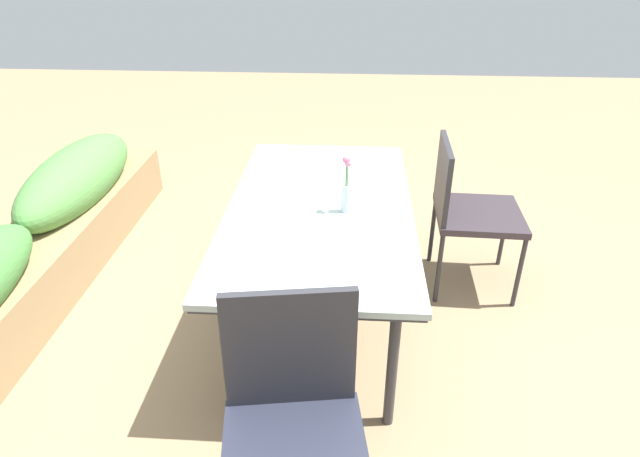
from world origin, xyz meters
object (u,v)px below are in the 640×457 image
object	(u,v)px
flower_vase	(346,189)
planter_box	(30,250)
dining_table	(320,214)
chair_end_left	(293,418)
chair_near_right	(466,205)

from	to	relation	value
flower_vase	planter_box	bearing A→B (deg)	85.21
flower_vase	planter_box	distance (m)	1.93
dining_table	chair_end_left	bearing A→B (deg)	179.41
chair_end_left	flower_vase	distance (m)	1.23
chair_near_right	planter_box	world-z (taller)	chair_near_right
chair_near_right	planter_box	distance (m)	2.59
chair_near_right	flower_vase	bearing A→B (deg)	-55.06
flower_vase	chair_end_left	bearing A→B (deg)	172.90
chair_end_left	chair_near_right	distance (m)	1.85
chair_end_left	planter_box	xyz separation A→B (m)	(1.34, 1.71, -0.23)
chair_near_right	flower_vase	size ratio (longest dim) A/B	3.05
dining_table	flower_vase	xyz separation A→B (m)	(-0.06, -0.13, 0.18)
chair_end_left	flower_vase	world-z (taller)	flower_vase
chair_end_left	chair_near_right	size ratio (longest dim) A/B	1.04
dining_table	planter_box	world-z (taller)	dining_table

